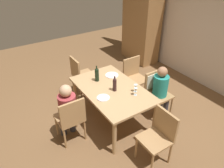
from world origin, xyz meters
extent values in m
plane|color=brown|center=(0.00, 0.00, 0.00)|extent=(10.00, 10.00, 0.00)
cube|color=beige|center=(0.00, 2.71, 1.35)|extent=(6.40, 0.12, 2.70)
cube|color=olive|center=(-1.91, 2.26, 1.05)|extent=(1.10, 0.56, 2.10)
cube|color=tan|center=(0.00, 0.00, 0.73)|extent=(1.62, 1.02, 0.04)
cylinder|color=tan|center=(-0.74, -0.44, 0.35)|extent=(0.07, 0.07, 0.71)
cylinder|color=tan|center=(0.74, -0.44, 0.35)|extent=(0.07, 0.07, 0.71)
cylinder|color=tan|center=(-0.74, 0.44, 0.35)|extent=(0.07, 0.07, 0.71)
cylinder|color=tan|center=(0.74, 0.44, 0.35)|extent=(0.07, 0.07, 0.71)
cylinder|color=#A87F51|center=(0.56, 1.08, 0.22)|extent=(0.04, 0.04, 0.44)
cylinder|color=#A87F51|center=(0.56, 0.70, 0.22)|extent=(0.04, 0.04, 0.44)
cylinder|color=#A87F51|center=(0.18, 1.08, 0.22)|extent=(0.04, 0.04, 0.44)
cylinder|color=#A87F51|center=(0.18, 0.70, 0.22)|extent=(0.04, 0.04, 0.44)
cube|color=#A87F51|center=(0.37, 0.89, 0.46)|extent=(0.44, 0.44, 0.04)
cube|color=#A87F51|center=(0.17, 0.89, 0.70)|extent=(0.04, 0.44, 0.44)
cube|color=beige|center=(0.17, 0.89, 0.72)|extent=(0.07, 0.40, 0.31)
cylinder|color=#A87F51|center=(-0.19, -1.08, 0.22)|extent=(0.04, 0.04, 0.44)
cylinder|color=#A87F51|center=(-0.19, -0.70, 0.22)|extent=(0.04, 0.04, 0.44)
cylinder|color=#A87F51|center=(0.19, -1.08, 0.22)|extent=(0.04, 0.04, 0.44)
cylinder|color=#A87F51|center=(0.19, -0.70, 0.22)|extent=(0.04, 0.04, 0.44)
cube|color=#A87F51|center=(0.00, -0.89, 0.46)|extent=(0.44, 0.44, 0.04)
cube|color=#A87F51|center=(0.20, -0.89, 0.70)|extent=(0.04, 0.44, 0.44)
cylinder|color=#A87F51|center=(1.38, -0.19, 0.22)|extent=(0.04, 0.04, 0.44)
cylinder|color=#A87F51|center=(1.00, -0.19, 0.22)|extent=(0.04, 0.04, 0.44)
cylinder|color=#A87F51|center=(1.38, 0.19, 0.22)|extent=(0.04, 0.04, 0.44)
cylinder|color=#A87F51|center=(1.00, 0.19, 0.22)|extent=(0.04, 0.04, 0.44)
cube|color=#A87F51|center=(1.19, 0.00, 0.46)|extent=(0.44, 0.44, 0.04)
cube|color=#A87F51|center=(1.19, 0.20, 0.70)|extent=(0.44, 0.04, 0.44)
cylinder|color=#A87F51|center=(-0.18, 1.08, 0.22)|extent=(0.04, 0.04, 0.44)
cylinder|color=#A87F51|center=(-0.18, 0.70, 0.22)|extent=(0.04, 0.04, 0.44)
cylinder|color=#A87F51|center=(-0.56, 1.08, 0.22)|extent=(0.04, 0.04, 0.44)
cylinder|color=#A87F51|center=(-0.56, 0.70, 0.22)|extent=(0.04, 0.04, 0.44)
cube|color=#A87F51|center=(-0.37, 0.89, 0.46)|extent=(0.44, 0.44, 0.04)
cube|color=#A87F51|center=(-0.57, 0.89, 0.70)|extent=(0.04, 0.44, 0.44)
cylinder|color=#A87F51|center=(-1.38, 0.19, 0.22)|extent=(0.04, 0.04, 0.44)
cylinder|color=#A87F51|center=(-1.00, 0.19, 0.22)|extent=(0.04, 0.04, 0.44)
cylinder|color=#A87F51|center=(-1.38, -0.19, 0.22)|extent=(0.04, 0.04, 0.44)
cylinder|color=#A87F51|center=(-1.00, -0.19, 0.22)|extent=(0.04, 0.04, 0.44)
cube|color=#A87F51|center=(-1.19, 0.00, 0.46)|extent=(0.44, 0.44, 0.04)
cube|color=#A87F51|center=(-1.19, -0.20, 0.70)|extent=(0.44, 0.04, 0.44)
cylinder|color=#33333D|center=(0.50, 0.97, 0.23)|extent=(0.11, 0.11, 0.46)
cylinder|color=#33333D|center=(0.50, 0.80, 0.23)|extent=(0.11, 0.11, 0.46)
cylinder|color=teal|center=(0.37, 0.89, 0.68)|extent=(0.29, 0.29, 0.45)
sphere|color=#996B4C|center=(0.37, 0.89, 1.00)|extent=(0.19, 0.19, 0.19)
cylinder|color=#33333D|center=(-0.14, -0.98, 0.23)|extent=(0.11, 0.11, 0.46)
cylinder|color=#33333D|center=(-0.14, -0.80, 0.23)|extent=(0.11, 0.11, 0.46)
cylinder|color=#9E383D|center=(0.00, -0.89, 0.69)|extent=(0.30, 0.30, 0.46)
sphere|color=tan|center=(0.00, -0.89, 1.02)|extent=(0.20, 0.20, 0.20)
cylinder|color=black|center=(0.08, 0.01, 0.85)|extent=(0.07, 0.07, 0.20)
sphere|color=black|center=(0.08, 0.01, 0.96)|extent=(0.07, 0.07, 0.07)
cylinder|color=black|center=(0.08, 0.01, 1.01)|extent=(0.03, 0.03, 0.07)
cylinder|color=black|center=(-0.39, -0.09, 0.86)|extent=(0.08, 0.08, 0.22)
sphere|color=black|center=(-0.39, -0.09, 0.98)|extent=(0.08, 0.08, 0.08)
cylinder|color=black|center=(-0.39, -0.09, 1.03)|extent=(0.03, 0.03, 0.08)
cylinder|color=silver|center=(0.40, 0.23, 0.75)|extent=(0.06, 0.06, 0.00)
cylinder|color=silver|center=(0.40, 0.23, 0.78)|extent=(0.01, 0.01, 0.07)
cone|color=silver|center=(0.40, 0.23, 0.86)|extent=(0.07, 0.07, 0.07)
cylinder|color=silver|center=(0.31, 0.30, 0.75)|extent=(0.06, 0.06, 0.00)
cylinder|color=silver|center=(0.31, 0.30, 0.78)|extent=(0.01, 0.01, 0.07)
cone|color=silver|center=(0.31, 0.30, 0.86)|extent=(0.07, 0.07, 0.07)
cylinder|color=white|center=(-0.41, 0.26, 0.75)|extent=(0.27, 0.27, 0.01)
cylinder|color=white|center=(0.17, -0.29, 0.75)|extent=(0.23, 0.23, 0.01)
camera|label=1|loc=(2.80, -1.83, 2.96)|focal=34.70mm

